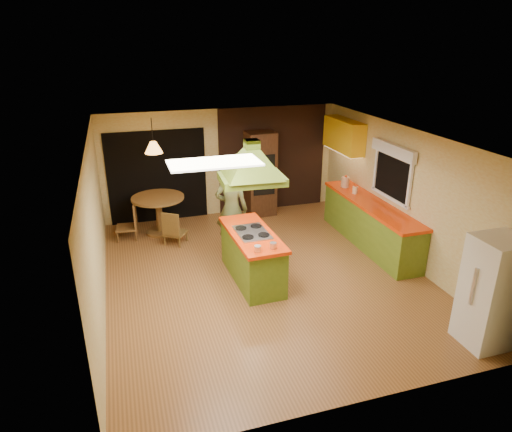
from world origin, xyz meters
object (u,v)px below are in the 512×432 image
object	(u,v)px
refrigerator	(493,292)
canister_large	(346,182)
dining_table	(159,207)
man	(231,209)
kitchen_island	(252,256)
wall_oven	(260,174)

from	to	relation	value
refrigerator	canister_large	world-z (taller)	refrigerator
dining_table	canister_large	distance (m)	4.10
man	dining_table	bearing A→B (deg)	-20.84
man	refrigerator	bearing A→B (deg)	148.47
canister_large	kitchen_island	bearing A→B (deg)	-147.22
canister_large	wall_oven	bearing A→B (deg)	139.98
man	dining_table	distance (m)	1.85
refrigerator	canister_large	xyz separation A→B (m)	(0.04, 4.37, 0.24)
wall_oven	canister_large	size ratio (longest dim) A/B	8.52
kitchen_island	refrigerator	size ratio (longest dim) A/B	1.13
dining_table	canister_large	xyz separation A→B (m)	(3.99, -0.83, 0.45)
man	canister_large	xyz separation A→B (m)	(2.70, 0.46, 0.16)
kitchen_island	canister_large	size ratio (longest dim) A/B	7.73
kitchen_island	canister_large	xyz separation A→B (m)	(2.65, 1.70, 0.58)
refrigerator	canister_large	bearing A→B (deg)	89.53
refrigerator	wall_oven	world-z (taller)	wall_oven
refrigerator	kitchen_island	bearing A→B (deg)	134.42
refrigerator	dining_table	xyz separation A→B (m)	(-3.95, 5.21, -0.21)
dining_table	refrigerator	bearing A→B (deg)	-52.84
dining_table	canister_large	bearing A→B (deg)	-11.79
refrigerator	man	bearing A→B (deg)	124.29
man	canister_large	bearing A→B (deg)	-145.94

